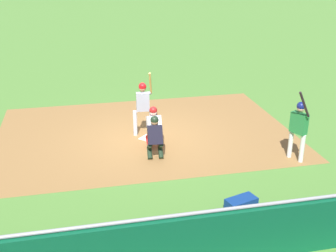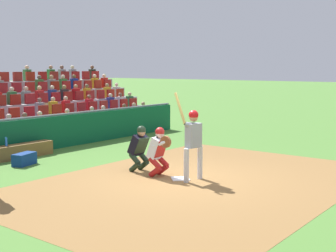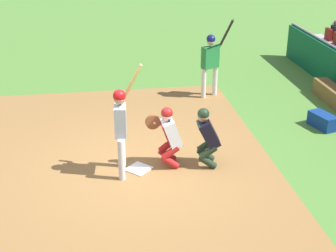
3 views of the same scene
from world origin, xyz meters
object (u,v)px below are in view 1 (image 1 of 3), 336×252
(catcher_crouching, at_px, (154,124))
(home_plate_umpire, at_px, (155,135))
(home_plate_marker, at_px, (148,138))
(on_deck_batter, at_px, (299,124))
(water_bottle_on_bench, at_px, (257,215))
(dugout_bench, at_px, (275,226))
(equipment_duffel_bag, at_px, (241,205))
(batter_at_plate, at_px, (143,103))

(catcher_crouching, xyz_separation_m, home_plate_umpire, (-0.12, -0.76, -0.03))
(home_plate_marker, relative_size, on_deck_batter, 0.20)
(water_bottle_on_bench, height_order, on_deck_batter, on_deck_batter)
(water_bottle_on_bench, bearing_deg, on_deck_batter, 50.98)
(dugout_bench, bearing_deg, home_plate_umpire, 112.92)
(dugout_bench, relative_size, water_bottle_on_bench, 15.24)
(water_bottle_on_bench, xyz_separation_m, equipment_duffel_bag, (0.08, 1.00, -0.40))
(dugout_bench, bearing_deg, batter_at_plate, 107.15)
(catcher_crouching, distance_m, home_plate_umpire, 0.77)
(batter_at_plate, relative_size, catcher_crouching, 1.69)
(home_plate_marker, bearing_deg, equipment_duffel_bag, -73.18)
(home_plate_marker, relative_size, batter_at_plate, 0.20)
(catcher_crouching, distance_m, water_bottle_on_bench, 5.10)
(home_plate_marker, xyz_separation_m, catcher_crouching, (0.10, -0.62, 0.71))
(water_bottle_on_bench, bearing_deg, home_plate_umpire, 107.48)
(dugout_bench, bearing_deg, home_plate_marker, 107.43)
(home_plate_marker, distance_m, on_deck_batter, 4.69)
(equipment_duffel_bag, xyz_separation_m, on_deck_batter, (2.51, 2.19, 0.92))
(home_plate_marker, distance_m, catcher_crouching, 0.95)
(dugout_bench, xyz_separation_m, equipment_duffel_bag, (-0.36, 0.98, -0.05))
(home_plate_umpire, distance_m, dugout_bench, 4.55)
(batter_at_plate, distance_m, catcher_crouching, 1.03)
(home_plate_umpire, relative_size, equipment_duffel_bag, 1.79)
(home_plate_umpire, distance_m, on_deck_batter, 4.05)
(dugout_bench, distance_m, water_bottle_on_bench, 0.57)
(water_bottle_on_bench, bearing_deg, home_plate_marker, 103.13)
(home_plate_marker, xyz_separation_m, water_bottle_on_bench, (1.30, -5.58, 0.56))
(home_plate_umpire, height_order, water_bottle_on_bench, home_plate_umpire)
(catcher_crouching, xyz_separation_m, equipment_duffel_bag, (1.29, -3.95, -0.55))
(home_plate_marker, height_order, dugout_bench, dugout_bench)
(batter_at_plate, bearing_deg, home_plate_marker, -77.72)
(dugout_bench, height_order, on_deck_batter, on_deck_batter)
(equipment_duffel_bag, height_order, on_deck_batter, on_deck_batter)
(water_bottle_on_bench, bearing_deg, dugout_bench, 3.05)
(home_plate_umpire, distance_m, equipment_duffel_bag, 3.52)
(on_deck_batter, bearing_deg, home_plate_umpire, 165.67)
(catcher_crouching, relative_size, home_plate_umpire, 1.02)
(equipment_duffel_bag, bearing_deg, home_plate_umpire, 96.83)
(home_plate_marker, height_order, on_deck_batter, on_deck_batter)
(batter_at_plate, distance_m, equipment_duffel_bag, 5.20)
(batter_at_plate, xyz_separation_m, home_plate_umpire, (0.05, -1.71, -0.40))
(home_plate_marker, xyz_separation_m, equipment_duffel_bag, (1.38, -4.58, 0.16))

